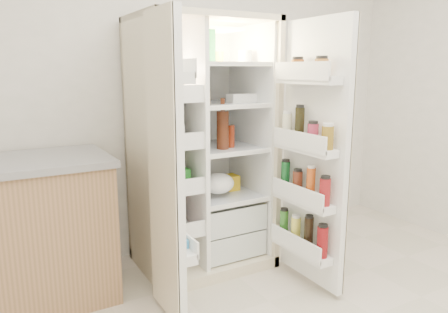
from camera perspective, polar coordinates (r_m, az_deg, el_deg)
wall_back at (r=3.43m, az=-4.48°, el=10.02°), size 4.00×0.02×2.70m
refrigerator at (r=3.15m, az=-3.16°, el=-1.24°), size 0.92×0.70×1.80m
freezer_door at (r=2.37m, az=-7.77°, el=-1.93°), size 0.15×0.40×1.72m
fridge_door at (r=2.81m, az=11.81°, el=-0.30°), size 0.17×0.58×1.72m
kitchen_counter at (r=2.90m, az=-27.50°, el=-9.50°), size 1.27×0.67×0.92m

